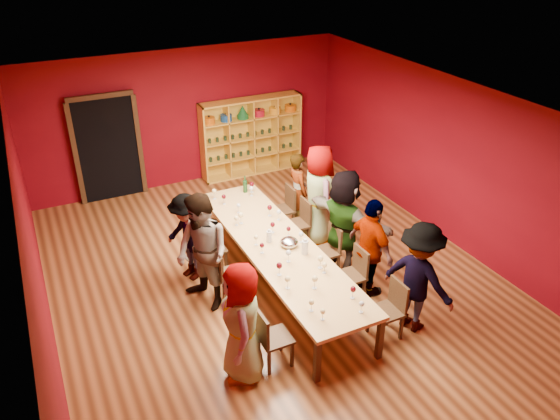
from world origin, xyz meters
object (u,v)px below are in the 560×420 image
object	(u,v)px
chair_person_left_2	(225,272)
person_right_1	(371,249)
tasting_table	(278,248)
chair_person_right_0	(391,306)
person_left_2	(203,253)
chair_person_right_1	(354,272)
chair_person_right_2	(329,248)
person_right_2	(344,222)
chair_person_left_0	(270,336)
chair_person_right_4	(285,206)
wine_bottle	(245,186)
chair_person_right_3	(300,220)
person_left_3	(188,237)
shelving_unit	(251,133)
person_right_0	(419,277)
person_right_3	(318,195)
chair_person_left_3	(208,247)
person_right_4	(298,191)
person_left_0	(242,323)
spittoon_bowl	(289,242)

from	to	relation	value
chair_person_left_2	person_right_1	distance (m)	2.30
tasting_table	chair_person_right_0	distance (m)	2.05
person_left_2	chair_person_right_1	distance (m)	2.38
chair_person_right_2	person_right_2	size ratio (longest dim) A/B	0.48
chair_person_left_0	chair_person_left_2	bearing A→B (deg)	90.00
chair_person_right_4	wine_bottle	xyz separation A→B (m)	(-0.64, 0.43, 0.38)
chair_person_right_3	chair_person_right_4	size ratio (longest dim) A/B	1.00
chair_person_left_2	person_left_3	size ratio (longest dim) A/B	0.58
chair_person_right_4	shelving_unit	bearing A→B (deg)	80.02
chair_person_right_2	chair_person_right_3	bearing A→B (deg)	90.00
shelving_unit	person_right_0	size ratio (longest dim) A/B	1.39
shelving_unit	chair_person_left_2	xyz separation A→B (m)	(-2.31, -4.30, -0.49)
person_left_3	person_right_3	distance (m)	2.52
chair_person_left_3	person_left_3	size ratio (longest dim) A/B	0.58
chair_person_left_2	person_right_4	xyz separation A→B (m)	(2.09, 1.53, 0.27)
chair_person_right_4	person_right_3	bearing A→B (deg)	-59.25
chair_person_right_1	wine_bottle	distance (m)	2.94
person_left_0	chair_person_left_2	xyz separation A→B (m)	(0.39, 1.64, -0.37)
shelving_unit	chair_person_right_2	xyz separation A→B (m)	(-0.49, -4.41, -0.49)
wine_bottle	person_left_3	bearing A→B (deg)	-142.63
chair_person_left_0	wine_bottle	world-z (taller)	wine_bottle
person_left_2	chair_person_right_0	xyz separation A→B (m)	(2.16, -1.85, -0.45)
person_right_0	chair_person_right_3	size ratio (longest dim) A/B	1.94
person_left_2	chair_person_right_3	xyz separation A→B (m)	(2.16, 0.92, -0.45)
tasting_table	shelving_unit	world-z (taller)	shelving_unit
chair_person_left_3	person_left_3	bearing A→B (deg)	-180.00
chair_person_right_4	person_left_0	bearing A→B (deg)	-124.80
chair_person_left_2	chair_person_left_3	world-z (taller)	same
person_left_2	chair_person_left_3	world-z (taller)	person_left_2
person_right_2	person_right_4	size ratio (longest dim) A/B	1.21
chair_person_right_1	chair_person_right_0	bearing A→B (deg)	-90.00
chair_person_left_0	person_right_2	size ratio (longest dim) A/B	0.48
person_right_2	spittoon_bowl	size ratio (longest dim) A/B	6.31
chair_person_left_2	wine_bottle	world-z (taller)	wine_bottle
chair_person_right_0	chair_person_right_1	xyz separation A→B (m)	(0.00, 0.96, 0.00)
chair_person_right_1	person_right_2	bearing A→B (deg)	71.10
person_left_3	chair_person_right_4	bearing A→B (deg)	88.26
person_right_0	spittoon_bowl	world-z (taller)	person_right_0
person_left_0	chair_person_right_0	bearing A→B (deg)	101.19
person_left_2	person_right_0	distance (m)	3.18
chair_person_left_0	chair_person_right_4	distance (m)	3.66
person_right_1	person_right_3	xyz separation A→B (m)	(0.09, 1.80, 0.10)
chair_person_left_3	tasting_table	bearing A→B (deg)	-42.48
chair_person_right_1	person_left_2	bearing A→B (deg)	157.72
chair_person_left_2	person_right_2	xyz separation A→B (m)	(2.08, -0.11, 0.43)
person_right_2	person_right_3	size ratio (longest dim) A/B	0.98
chair_person_right_2	chair_person_left_3	bearing A→B (deg)	153.09
person_right_4	chair_person_left_0	bearing A→B (deg)	148.38
person_right_0	person_left_2	bearing A→B (deg)	34.80
chair_person_left_0	person_right_4	world-z (taller)	person_right_4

